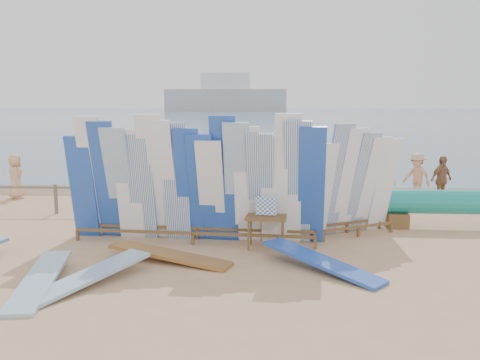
{
  "coord_description": "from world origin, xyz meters",
  "views": [
    {
      "loc": [
        2.28,
        -11.83,
        3.36
      ],
      "look_at": [
        1.64,
        2.04,
        1.22
      ],
      "focal_mm": 38.0,
      "sensor_mm": 36.0,
      "label": 1
    }
  ],
  "objects_px": {
    "beach_chair_right": "(239,201)",
    "beachgoer_10": "(441,180)",
    "vendor_table": "(266,231)",
    "beach_chair_left": "(205,202)",
    "stroller": "(250,198)",
    "main_surfboard_rack": "(195,185)",
    "flat_board_b": "(88,285)",
    "beachgoer_4": "(221,176)",
    "beachgoer_6": "(255,179)",
    "beachgoer_5": "(230,176)",
    "flat_board_d": "(322,271)",
    "flat_board_a": "(40,287)",
    "outrigger_canoe": "(473,204)",
    "beachgoer_9": "(388,175)",
    "beachgoer_0": "(16,176)",
    "flat_board_c": "(170,262)",
    "side_surfboard_rack": "(354,185)",
    "beachgoer_2": "(103,179)",
    "beachgoer_extra_0": "(417,176)"
  },
  "relations": [
    {
      "from": "flat_board_a",
      "to": "beachgoer_5",
      "type": "height_order",
      "value": "beachgoer_5"
    },
    {
      "from": "beachgoer_2",
      "to": "main_surfboard_rack",
      "type": "bearing_deg",
      "value": 123.73
    },
    {
      "from": "main_surfboard_rack",
      "to": "vendor_table",
      "type": "height_order",
      "value": "main_surfboard_rack"
    },
    {
      "from": "stroller",
      "to": "beachgoer_4",
      "type": "relative_size",
      "value": 0.54
    },
    {
      "from": "vendor_table",
      "to": "stroller",
      "type": "distance_m",
      "value": 4.21
    },
    {
      "from": "beach_chair_right",
      "to": "beachgoer_10",
      "type": "bearing_deg",
      "value": 6.26
    },
    {
      "from": "vendor_table",
      "to": "flat_board_b",
      "type": "distance_m",
      "value": 4.2
    },
    {
      "from": "flat_board_b",
      "to": "beachgoer_4",
      "type": "distance_m",
      "value": 8.24
    },
    {
      "from": "flat_board_c",
      "to": "side_surfboard_rack",
      "type": "bearing_deg",
      "value": -42.88
    },
    {
      "from": "beachgoer_5",
      "to": "beachgoer_6",
      "type": "distance_m",
      "value": 0.93
    },
    {
      "from": "flat_board_c",
      "to": "beachgoer_2",
      "type": "xyz_separation_m",
      "value": [
        -3.48,
        6.47,
        0.78
      ]
    },
    {
      "from": "flat_board_d",
      "to": "beach_chair_right",
      "type": "distance_m",
      "value": 6.22
    },
    {
      "from": "stroller",
      "to": "beachgoer_9",
      "type": "height_order",
      "value": "beachgoer_9"
    },
    {
      "from": "beachgoer_0",
      "to": "side_surfboard_rack",
      "type": "bearing_deg",
      "value": -141.73
    },
    {
      "from": "beach_chair_left",
      "to": "beachgoer_5",
      "type": "height_order",
      "value": "beachgoer_5"
    },
    {
      "from": "flat_board_a",
      "to": "beachgoer_4",
      "type": "bearing_deg",
      "value": 63.54
    },
    {
      "from": "side_surfboard_rack",
      "to": "beach_chair_left",
      "type": "relative_size",
      "value": 3.47
    },
    {
      "from": "main_surfboard_rack",
      "to": "outrigger_canoe",
      "type": "xyz_separation_m",
      "value": [
        7.24,
        1.71,
        -0.74
      ]
    },
    {
      "from": "flat_board_b",
      "to": "stroller",
      "type": "distance_m",
      "value": 7.31
    },
    {
      "from": "main_surfboard_rack",
      "to": "beachgoer_6",
      "type": "height_order",
      "value": "main_surfboard_rack"
    },
    {
      "from": "beachgoer_5",
      "to": "beachgoer_6",
      "type": "height_order",
      "value": "beachgoer_5"
    },
    {
      "from": "beachgoer_6",
      "to": "beachgoer_2",
      "type": "distance_m",
      "value": 5.16
    },
    {
      "from": "beachgoer_4",
      "to": "beachgoer_9",
      "type": "bearing_deg",
      "value": -75.3
    },
    {
      "from": "vendor_table",
      "to": "stroller",
      "type": "bearing_deg",
      "value": 101.66
    },
    {
      "from": "flat_board_d",
      "to": "beachgoer_0",
      "type": "relative_size",
      "value": 1.73
    },
    {
      "from": "beach_chair_left",
      "to": "main_surfboard_rack",
      "type": "bearing_deg",
      "value": -53.05
    },
    {
      "from": "flat_board_a",
      "to": "beachgoer_10",
      "type": "bearing_deg",
      "value": 31.19
    },
    {
      "from": "stroller",
      "to": "beachgoer_2",
      "type": "xyz_separation_m",
      "value": [
        -5.04,
        1.2,
        0.39
      ]
    },
    {
      "from": "beachgoer_extra_0",
      "to": "beachgoer_10",
      "type": "xyz_separation_m",
      "value": [
        0.62,
        -0.66,
        -0.01
      ]
    },
    {
      "from": "flat_board_d",
      "to": "beach_chair_left",
      "type": "distance_m",
      "value": 6.48
    },
    {
      "from": "main_surfboard_rack",
      "to": "beachgoer_5",
      "type": "xyz_separation_m",
      "value": [
        0.48,
        5.51,
        -0.57
      ]
    },
    {
      "from": "beachgoer_4",
      "to": "flat_board_c",
      "type": "bearing_deg",
      "value": 178.57
    },
    {
      "from": "beach_chair_right",
      "to": "main_surfboard_rack",
      "type": "bearing_deg",
      "value": -106.91
    },
    {
      "from": "stroller",
      "to": "beachgoer_4",
      "type": "distance_m",
      "value": 1.7
    },
    {
      "from": "beachgoer_0",
      "to": "outrigger_canoe",
      "type": "bearing_deg",
      "value": -133.67
    },
    {
      "from": "flat_board_d",
      "to": "beachgoer_10",
      "type": "distance_m",
      "value": 8.61
    },
    {
      "from": "flat_board_a",
      "to": "beachgoer_10",
      "type": "relative_size",
      "value": 1.69
    },
    {
      "from": "vendor_table",
      "to": "beach_chair_left",
      "type": "relative_size",
      "value": 1.48
    },
    {
      "from": "flat_board_a",
      "to": "beachgoer_6",
      "type": "relative_size",
      "value": 1.76
    },
    {
      "from": "beachgoer_2",
      "to": "beachgoer_9",
      "type": "bearing_deg",
      "value": -176.93
    },
    {
      "from": "flat_board_a",
      "to": "beachgoer_extra_0",
      "type": "relative_size",
      "value": 1.66
    },
    {
      "from": "beachgoer_4",
      "to": "beachgoer_5",
      "type": "height_order",
      "value": "beachgoer_4"
    },
    {
      "from": "beachgoer_4",
      "to": "beachgoer_6",
      "type": "distance_m",
      "value": 1.16
    },
    {
      "from": "main_surfboard_rack",
      "to": "flat_board_b",
      "type": "height_order",
      "value": "main_surfboard_rack"
    },
    {
      "from": "flat_board_a",
      "to": "flat_board_b",
      "type": "height_order",
      "value": "flat_board_b"
    },
    {
      "from": "beachgoer_2",
      "to": "beachgoer_0",
      "type": "height_order",
      "value": "beachgoer_2"
    },
    {
      "from": "beachgoer_0",
      "to": "beachgoer_6",
      "type": "bearing_deg",
      "value": -120.45
    },
    {
      "from": "side_surfboard_rack",
      "to": "beachgoer_0",
      "type": "relative_size",
      "value": 1.84
    },
    {
      "from": "outrigger_canoe",
      "to": "beachgoer_10",
      "type": "distance_m",
      "value": 3.43
    },
    {
      "from": "main_surfboard_rack",
      "to": "beachgoer_extra_0",
      "type": "xyz_separation_m",
      "value": [
        6.95,
        5.79,
        -0.59
      ]
    }
  ]
}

